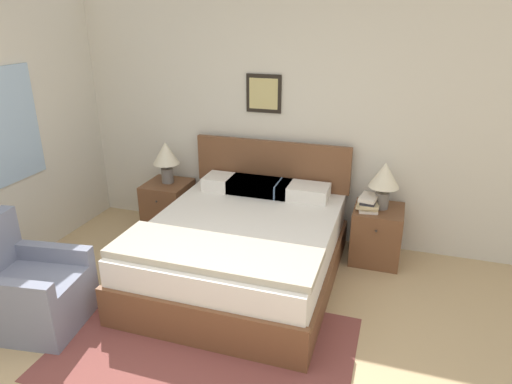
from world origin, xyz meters
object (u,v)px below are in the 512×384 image
Objects in this scene: bed at (242,247)px; nightstand_by_door at (377,234)px; nightstand_near_window at (169,206)px; armchair at (28,291)px; table_lamp_by_door at (384,178)px; table_lamp_near_window at (166,156)px.

bed is 3.63× the size of nightstand_by_door.
bed is 1.39m from nightstand_near_window.
armchair is 3.30m from table_lamp_by_door.
bed is 4.32× the size of table_lamp_near_window.
nightstand_by_door is 1.19× the size of table_lamp_by_door.
armchair is at bearing -143.40° from nightstand_by_door.
armchair is 2.05m from table_lamp_near_window.
table_lamp_by_door is at bearing 118.74° from armchair.
bed reaches higher than nightstand_near_window.
table_lamp_near_window is at bearing 164.96° from armchair.
table_lamp_near_window is (0.24, 1.95, 0.59)m from armchair.
table_lamp_by_door is at bearing 0.61° from nightstand_near_window.
table_lamp_near_window and table_lamp_by_door have the same top height.
bed is at bearing -33.39° from table_lamp_near_window.
nightstand_near_window is at bearing 180.00° from nightstand_by_door.
nightstand_by_door is at bearing 0.00° from nightstand_near_window.
nightstand_by_door is (1.18, 0.75, -0.05)m from bed.
bed is 1.51m from table_lamp_near_window.
nightstand_near_window and nightstand_by_door have the same top height.
table_lamp_by_door is (0.01, 0.03, 0.60)m from nightstand_by_door.
armchair is 1.94m from nightstand_near_window.
nightstand_near_window is (-1.17, 0.75, -0.05)m from bed.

